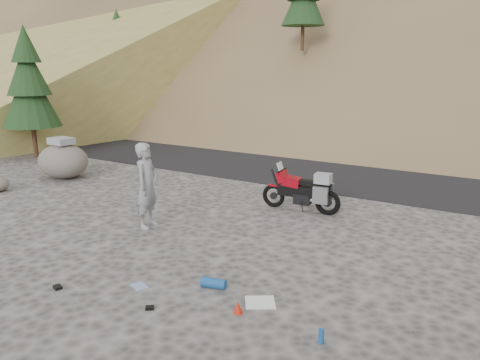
# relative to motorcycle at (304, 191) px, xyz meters

# --- Properties ---
(ground) EXTENTS (140.00, 140.00, 0.00)m
(ground) POSITION_rel_motorcycle_xyz_m (-0.90, -3.65, -0.52)
(ground) COLOR #3B3837
(ground) RESTS_ON ground
(road) EXTENTS (120.00, 7.00, 0.05)m
(road) POSITION_rel_motorcycle_xyz_m (-0.90, 5.35, -0.52)
(road) COLOR black
(road) RESTS_ON ground
(conifer_verge) EXTENTS (2.20, 2.20, 5.04)m
(conifer_verge) POSITION_rel_motorcycle_xyz_m (-11.90, 0.85, 2.37)
(conifer_verge) COLOR #382314
(conifer_verge) RESTS_ON ground
(motorcycle) EXTENTS (2.05, 0.70, 1.22)m
(motorcycle) POSITION_rel_motorcycle_xyz_m (0.00, 0.00, 0.00)
(motorcycle) COLOR black
(motorcycle) RESTS_ON ground
(man) EXTENTS (0.61, 0.79, 1.92)m
(man) POSITION_rel_motorcycle_xyz_m (-2.51, -2.89, -0.52)
(man) COLOR gray
(man) RESTS_ON ground
(boulder) EXTENTS (2.05, 1.88, 1.29)m
(boulder) POSITION_rel_motorcycle_xyz_m (-8.07, -0.81, 0.05)
(boulder) COLOR #5A554D
(boulder) RESTS_ON ground
(gear_white_cloth) EXTENTS (0.60, 0.59, 0.02)m
(gear_white_cloth) POSITION_rel_motorcycle_xyz_m (1.36, -4.62, -0.51)
(gear_white_cloth) COLOR white
(gear_white_cloth) RESTS_ON ground
(gear_blue_mat) EXTENTS (0.45, 0.26, 0.17)m
(gear_blue_mat) POSITION_rel_motorcycle_xyz_m (0.46, -4.59, -0.44)
(gear_blue_mat) COLOR #164B89
(gear_blue_mat) RESTS_ON ground
(gear_bottle) EXTENTS (0.09, 0.09, 0.20)m
(gear_bottle) POSITION_rel_motorcycle_xyz_m (2.57, -5.13, -0.42)
(gear_bottle) COLOR #164B89
(gear_bottle) RESTS_ON ground
(gear_funnel) EXTENTS (0.18, 0.18, 0.18)m
(gear_funnel) POSITION_rel_motorcycle_xyz_m (1.23, -5.06, -0.43)
(gear_funnel) COLOR red
(gear_funnel) RESTS_ON ground
(gear_glove_a) EXTENTS (0.19, 0.16, 0.05)m
(gear_glove_a) POSITION_rel_motorcycle_xyz_m (-1.70, -5.96, -0.50)
(gear_glove_a) COLOR black
(gear_glove_a) RESTS_ON ground
(gear_glove_b) EXTENTS (0.16, 0.15, 0.04)m
(gear_glove_b) POSITION_rel_motorcycle_xyz_m (0.05, -5.66, -0.50)
(gear_glove_b) COLOR black
(gear_glove_b) RESTS_ON ground
(gear_blue_cloth) EXTENTS (0.35, 0.30, 0.01)m
(gear_blue_cloth) POSITION_rel_motorcycle_xyz_m (-0.61, -5.20, -0.51)
(gear_blue_cloth) COLOR #7C93BF
(gear_blue_cloth) RESTS_ON ground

